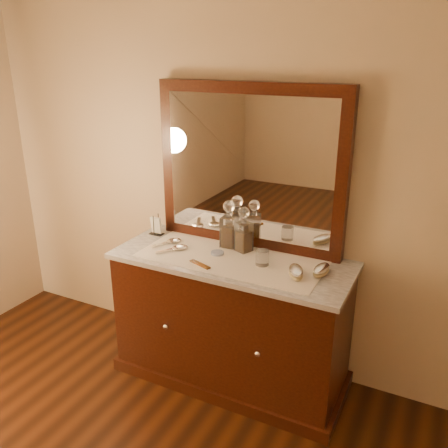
{
  "coord_description": "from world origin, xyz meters",
  "views": [
    {
      "loc": [
        1.11,
        -0.34,
        2.01
      ],
      "look_at": [
        0.0,
        1.85,
        1.1
      ],
      "focal_mm": 37.61,
      "sensor_mm": 36.0,
      "label": 1
    }
  ],
  "objects_px": {
    "mirror_frame": "(250,167)",
    "napkin_rack": "(156,226)",
    "dresser_cabinet": "(231,322)",
    "pin_dish": "(217,253)",
    "brush_far": "(321,270)",
    "hand_mirror_outer": "(171,241)",
    "hand_mirror_inner": "(177,248)",
    "decanter_left": "(229,229)",
    "decanter_right": "(244,234)",
    "comb": "(200,264)",
    "brush_near": "(296,272)"
  },
  "relations": [
    {
      "from": "napkin_rack",
      "to": "hand_mirror_inner",
      "type": "height_order",
      "value": "napkin_rack"
    },
    {
      "from": "comb",
      "to": "hand_mirror_inner",
      "type": "bearing_deg",
      "value": 171.01
    },
    {
      "from": "mirror_frame",
      "to": "pin_dish",
      "type": "distance_m",
      "value": 0.55
    },
    {
      "from": "comb",
      "to": "hand_mirror_outer",
      "type": "height_order",
      "value": "hand_mirror_outer"
    },
    {
      "from": "brush_far",
      "to": "hand_mirror_inner",
      "type": "height_order",
      "value": "brush_far"
    },
    {
      "from": "mirror_frame",
      "to": "brush_near",
      "type": "xyz_separation_m",
      "value": [
        0.42,
        -0.3,
        -0.47
      ]
    },
    {
      "from": "pin_dish",
      "to": "brush_near",
      "type": "height_order",
      "value": "brush_near"
    },
    {
      "from": "decanter_right",
      "to": "hand_mirror_outer",
      "type": "height_order",
      "value": "decanter_right"
    },
    {
      "from": "brush_far",
      "to": "hand_mirror_inner",
      "type": "xyz_separation_m",
      "value": [
        -0.89,
        -0.07,
        -0.01
      ]
    },
    {
      "from": "napkin_rack",
      "to": "brush_near",
      "type": "bearing_deg",
      "value": -9.88
    },
    {
      "from": "mirror_frame",
      "to": "brush_far",
      "type": "height_order",
      "value": "mirror_frame"
    },
    {
      "from": "pin_dish",
      "to": "napkin_rack",
      "type": "bearing_deg",
      "value": 167.62
    },
    {
      "from": "comb",
      "to": "brush_near",
      "type": "distance_m",
      "value": 0.55
    },
    {
      "from": "brush_far",
      "to": "brush_near",
      "type": "bearing_deg",
      "value": -143.12
    },
    {
      "from": "napkin_rack",
      "to": "brush_far",
      "type": "bearing_deg",
      "value": -4.6
    },
    {
      "from": "decanter_right",
      "to": "comb",
      "type": "bearing_deg",
      "value": -114.76
    },
    {
      "from": "decanter_right",
      "to": "hand_mirror_inner",
      "type": "relative_size",
      "value": 1.36
    },
    {
      "from": "pin_dish",
      "to": "brush_far",
      "type": "relative_size",
      "value": 0.47
    },
    {
      "from": "pin_dish",
      "to": "napkin_rack",
      "type": "height_order",
      "value": "napkin_rack"
    },
    {
      "from": "pin_dish",
      "to": "hand_mirror_outer",
      "type": "bearing_deg",
      "value": 176.16
    },
    {
      "from": "brush_near",
      "to": "hand_mirror_inner",
      "type": "relative_size",
      "value": 0.89
    },
    {
      "from": "dresser_cabinet",
      "to": "napkin_rack",
      "type": "bearing_deg",
      "value": 168.93
    },
    {
      "from": "napkin_rack",
      "to": "brush_far",
      "type": "xyz_separation_m",
      "value": [
        1.16,
        -0.09,
        -0.03
      ]
    },
    {
      "from": "mirror_frame",
      "to": "decanter_left",
      "type": "bearing_deg",
      "value": -131.81
    },
    {
      "from": "mirror_frame",
      "to": "comb",
      "type": "distance_m",
      "value": 0.66
    },
    {
      "from": "napkin_rack",
      "to": "decanter_right",
      "type": "relative_size",
      "value": 0.49
    },
    {
      "from": "dresser_cabinet",
      "to": "decanter_right",
      "type": "xyz_separation_m",
      "value": [
        0.02,
        0.13,
        0.55
      ]
    },
    {
      "from": "napkin_rack",
      "to": "decanter_left",
      "type": "height_order",
      "value": "decanter_left"
    },
    {
      "from": "decanter_left",
      "to": "dresser_cabinet",
      "type": "bearing_deg",
      "value": -59.09
    },
    {
      "from": "comb",
      "to": "brush_far",
      "type": "distance_m",
      "value": 0.69
    },
    {
      "from": "hand_mirror_outer",
      "to": "hand_mirror_inner",
      "type": "relative_size",
      "value": 1.03
    },
    {
      "from": "decanter_right",
      "to": "brush_far",
      "type": "xyz_separation_m",
      "value": [
        0.52,
        -0.1,
        -0.09
      ]
    },
    {
      "from": "brush_near",
      "to": "napkin_rack",
      "type": "bearing_deg",
      "value": 170.12
    },
    {
      "from": "pin_dish",
      "to": "comb",
      "type": "height_order",
      "value": "pin_dish"
    },
    {
      "from": "decanter_right",
      "to": "dresser_cabinet",
      "type": "bearing_deg",
      "value": -99.53
    },
    {
      "from": "napkin_rack",
      "to": "hand_mirror_outer",
      "type": "relative_size",
      "value": 0.65
    },
    {
      "from": "decanter_left",
      "to": "decanter_right",
      "type": "height_order",
      "value": "decanter_left"
    },
    {
      "from": "decanter_right",
      "to": "brush_near",
      "type": "height_order",
      "value": "decanter_right"
    },
    {
      "from": "brush_far",
      "to": "decanter_left",
      "type": "bearing_deg",
      "value": 169.26
    },
    {
      "from": "decanter_left",
      "to": "hand_mirror_inner",
      "type": "xyz_separation_m",
      "value": [
        -0.27,
        -0.19,
        -0.11
      ]
    },
    {
      "from": "brush_far",
      "to": "hand_mirror_outer",
      "type": "xyz_separation_m",
      "value": [
        -0.98,
        0.0,
        -0.01
      ]
    },
    {
      "from": "decanter_left",
      "to": "hand_mirror_outer",
      "type": "distance_m",
      "value": 0.39
    },
    {
      "from": "hand_mirror_inner",
      "to": "brush_far",
      "type": "bearing_deg",
      "value": 4.59
    },
    {
      "from": "decanter_left",
      "to": "brush_near",
      "type": "distance_m",
      "value": 0.56
    },
    {
      "from": "mirror_frame",
      "to": "comb",
      "type": "xyz_separation_m",
      "value": [
        -0.12,
        -0.42,
        -0.49
      ]
    },
    {
      "from": "hand_mirror_inner",
      "to": "comb",
      "type": "bearing_deg",
      "value": -28.84
    },
    {
      "from": "dresser_cabinet",
      "to": "comb",
      "type": "xyz_separation_m",
      "value": [
        -0.12,
        -0.17,
        0.45
      ]
    },
    {
      "from": "dresser_cabinet",
      "to": "pin_dish",
      "type": "xyz_separation_m",
      "value": [
        -0.1,
        0.01,
        0.45
      ]
    },
    {
      "from": "mirror_frame",
      "to": "napkin_rack",
      "type": "relative_size",
      "value": 8.63
    },
    {
      "from": "dresser_cabinet",
      "to": "comb",
      "type": "relative_size",
      "value": 8.99
    }
  ]
}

